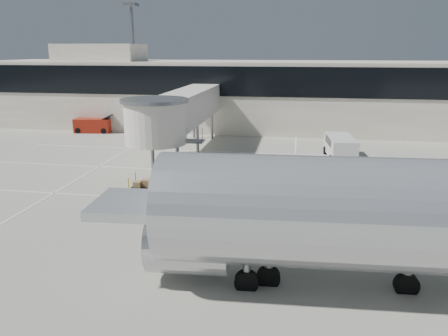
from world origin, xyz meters
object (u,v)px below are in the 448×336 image
(box_cart_near, at_px, (186,209))
(box_cart_far, at_px, (152,188))
(aircraft, at_px, (414,218))
(belt_loader, at_px, (93,126))
(suitcase_cart, at_px, (289,173))
(baggage_tug, at_px, (231,181))
(minivan, at_px, (340,145))
(ground_worker, at_px, (202,211))

(box_cart_near, xyz_separation_m, box_cart_far, (-3.14, 3.28, 0.05))
(box_cart_far, xyz_separation_m, aircraft, (13.76, -9.59, 2.62))
(belt_loader, bearing_deg, suitcase_cart, -40.66)
(suitcase_cart, bearing_deg, box_cart_far, -133.11)
(baggage_tug, height_order, aircraft, aircraft)
(minivan, relative_size, aircraft, 0.24)
(box_cart_far, bearing_deg, suitcase_cart, 29.20)
(baggage_tug, xyz_separation_m, aircraft, (8.88, -12.18, 2.67))
(baggage_tug, xyz_separation_m, belt_loader, (-19.04, 18.40, 0.28))
(suitcase_cart, bearing_deg, box_cart_near, -107.31)
(suitcase_cart, distance_m, ground_worker, 10.46)
(box_cart_far, bearing_deg, ground_worker, -46.13)
(baggage_tug, xyz_separation_m, minivan, (8.20, 10.22, 0.65))
(ground_worker, bearing_deg, aircraft, -40.67)
(belt_loader, bearing_deg, aircraft, -53.68)
(suitcase_cart, xyz_separation_m, box_cart_near, (-5.65, -8.44, -0.02))
(suitcase_cart, xyz_separation_m, minivan, (4.29, 7.64, 0.63))
(baggage_tug, height_order, ground_worker, ground_worker)
(belt_loader, bearing_deg, minivan, -22.80)
(box_cart_far, distance_m, belt_loader, 25.32)
(ground_worker, xyz_separation_m, belt_loader, (-18.45, 25.26, -0.06))
(baggage_tug, xyz_separation_m, box_cart_near, (-1.74, -5.87, -0.01))
(baggage_tug, bearing_deg, box_cart_near, -124.51)
(box_cart_far, bearing_deg, aircraft, -36.09)
(box_cart_near, distance_m, minivan, 18.92)
(baggage_tug, xyz_separation_m, box_cart_far, (-4.88, -2.58, 0.04))
(baggage_tug, xyz_separation_m, ground_worker, (-0.59, -6.86, 0.33))
(box_cart_far, relative_size, belt_loader, 0.81)
(suitcase_cart, height_order, aircraft, aircraft)
(belt_loader, bearing_deg, box_cart_near, -60.59)
(box_cart_far, relative_size, minivan, 0.69)
(minivan, bearing_deg, baggage_tug, -133.92)
(box_cart_near, height_order, belt_loader, belt_loader)
(box_cart_far, relative_size, ground_worker, 2.13)
(belt_loader, bearing_deg, ground_worker, -59.94)
(box_cart_near, relative_size, minivan, 0.67)
(baggage_tug, bearing_deg, suitcase_cart, 15.30)
(minivan, xyz_separation_m, belt_loader, (-27.24, 8.18, -0.37))
(box_cart_far, xyz_separation_m, minivan, (13.08, 12.80, 0.60))
(aircraft, bearing_deg, box_cart_near, 146.01)
(box_cart_far, relative_size, aircraft, 0.16)
(box_cart_near, distance_m, belt_loader, 29.81)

